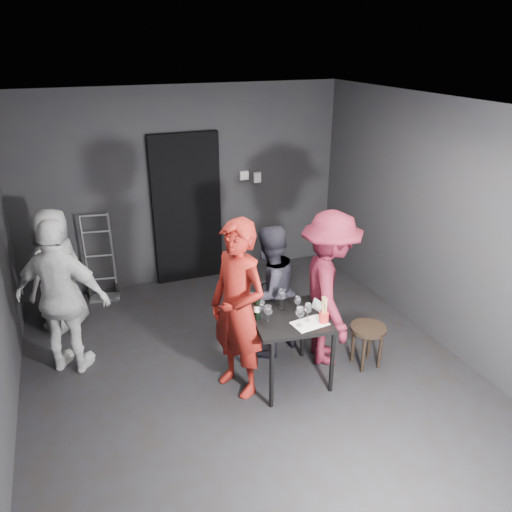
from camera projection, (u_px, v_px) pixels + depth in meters
name	position (u px, v px, depth m)	size (l,w,h in m)	color
floor	(249.00, 372.00, 5.26)	(4.50, 5.00, 0.02)	black
ceiling	(247.00, 107.00, 4.17)	(4.50, 5.00, 0.02)	silver
wall_back	(185.00, 187.00, 6.84)	(4.50, 0.04, 2.70)	black
wall_front	(418.00, 435.00, 2.58)	(4.50, 0.04, 2.70)	black
wall_right	(440.00, 225.00, 5.46)	(0.04, 5.00, 2.70)	black
doorway	(187.00, 209.00, 6.91)	(0.95, 0.10, 2.10)	black
wallbox_upper	(244.00, 175.00, 7.04)	(0.12, 0.06, 0.12)	#B7B7B2
wallbox_lower	(257.00, 177.00, 7.13)	(0.10, 0.06, 0.14)	#B7B7B2
hand_truck	(103.00, 282.00, 6.73)	(0.39, 0.33, 1.16)	#B2B2B7
tasting_table	(289.00, 325.00, 4.89)	(0.72, 0.72, 0.75)	black
stool	(368.00, 334.00, 5.23)	(0.38, 0.38, 0.47)	black
server_red	(238.00, 294.00, 4.62)	(0.77, 0.51, 2.11)	maroon
woman_black	(269.00, 292.00, 5.34)	(0.71, 0.39, 1.47)	black
man_maroon	(329.00, 280.00, 5.13)	(1.22, 0.57, 1.89)	#591322
bystander_cream	(61.00, 290.00, 4.96)	(1.10, 0.52, 1.87)	silver
bystander_grey	(57.00, 270.00, 5.80)	(0.73, 0.40, 1.50)	#969696
tasting_mat	(310.00, 323.00, 4.72)	(0.32, 0.22, 0.00)	white
wine_glass_a	(268.00, 314.00, 4.69)	(0.08, 0.08, 0.20)	white
wine_glass_b	(261.00, 309.00, 4.76)	(0.08, 0.08, 0.21)	white
wine_glass_c	(282.00, 298.00, 4.96)	(0.08, 0.08, 0.22)	white
wine_glass_d	(300.00, 316.00, 4.65)	(0.08, 0.08, 0.22)	white
wine_glass_e	(308.00, 311.00, 4.74)	(0.08, 0.08, 0.20)	white
wine_glass_f	(298.00, 304.00, 4.90)	(0.07, 0.07, 0.18)	white
wine_bottle	(257.00, 308.00, 4.77)	(0.07, 0.07, 0.29)	black
breadstick_cup	(324.00, 310.00, 4.70)	(0.09, 0.09, 0.29)	red
reserved_card	(317.00, 305.00, 4.95)	(0.08, 0.13, 0.10)	white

